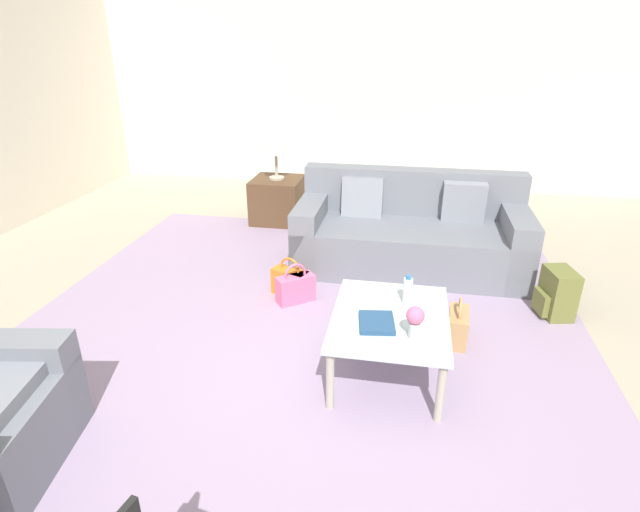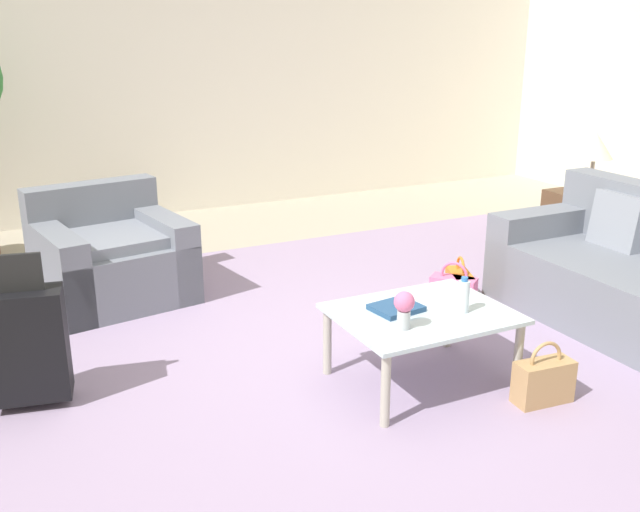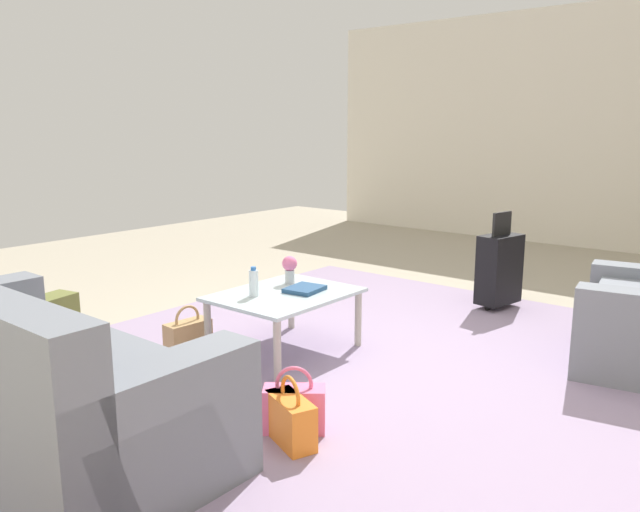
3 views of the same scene
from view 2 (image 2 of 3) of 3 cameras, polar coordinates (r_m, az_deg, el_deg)
ground_plane at (r=4.39m, az=-0.16°, el=-8.37°), size 12.00×12.00×0.00m
wall_back at (r=7.80m, az=-13.82°, el=14.47°), size 10.24×0.12×3.10m
area_rug at (r=4.81m, az=5.25°, el=-5.96°), size 5.20×4.40×0.01m
armchair at (r=5.52m, az=-16.48°, el=-0.28°), size 1.13×1.09×0.82m
coffee_table at (r=4.02m, az=8.14°, el=-5.14°), size 0.95×0.75×0.43m
water_bottle at (r=4.00m, az=11.41°, el=-3.14°), size 0.06×0.06×0.20m
coffee_table_book at (r=4.00m, az=6.12°, el=-4.14°), size 0.29×0.25×0.03m
flower_vase at (r=3.73m, az=6.74°, el=-4.04°), size 0.11×0.11×0.21m
side_table at (r=6.90m, az=20.52°, el=2.64°), size 0.58×0.58×0.53m
table_lamp at (r=6.77m, az=21.13°, el=8.13°), size 0.32×0.32×0.54m
suitcase_black at (r=4.06m, az=-22.38°, el=-6.49°), size 0.44×0.29×0.85m
handbag_pink at (r=5.20m, az=10.59°, el=-2.85°), size 0.31×0.34×0.36m
handbag_tan at (r=4.06m, az=17.44°, el=-9.49°), size 0.33×0.17×0.36m
handbag_orange at (r=5.31m, az=11.08°, el=-2.41°), size 0.25×0.35×0.36m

